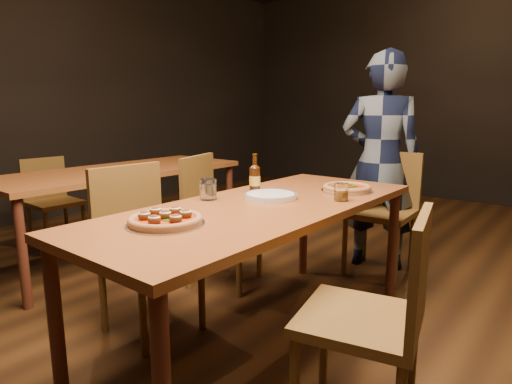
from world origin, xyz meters
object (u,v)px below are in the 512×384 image
Objects in this scene: pizza_meatball at (165,219)px; amber_glass at (341,192)px; water_glass at (208,189)px; pizza_margherita at (347,188)px; table_main at (262,217)px; beer_bottle at (255,180)px; plate_stack at (270,196)px; chair_main_nw at (150,248)px; chair_main_sw at (224,218)px; chair_main_e at (359,317)px; table_left at (121,178)px; chair_end at (381,212)px; diner at (380,162)px; chair_nbr_left at (55,202)px.

amber_glass is at bearing 68.57° from pizza_meatball.
amber_glass is (0.57, 0.42, -0.01)m from water_glass.
pizza_meatball is at bearing -102.26° from pizza_margherita.
table_main is 8.96× the size of beer_bottle.
plate_stack is 3.03× the size of amber_glass.
chair_main_nw is 1.08m from amber_glass.
chair_main_nw is 0.76m from chair_main_sw.
chair_main_e is at bearing -28.31° from beer_bottle.
chair_main_sw is 3.16× the size of pizza_margherita.
beer_bottle is (-0.21, 0.19, 0.15)m from table_main.
water_glass reaches higher than plate_stack.
beer_bottle reaches higher than table_left.
plate_stack is at bearing -116.98° from pizza_margherita.
pizza_meatball is (0.60, -1.00, 0.30)m from chair_main_sw.
table_main is at bearing -140.76° from chair_main_sw.
chair_main_sw is (-0.14, 0.74, -0.01)m from chair_main_nw.
chair_main_e is 1.69m from chair_end.
chair_main_e is at bearing -29.90° from plate_stack.
diner is (0.69, 1.02, 0.35)m from chair_main_sw.
table_main is at bearing -125.49° from chair_main_e.
chair_end is (-0.58, 1.59, 0.02)m from chair_main_e.
table_left is 1.33m from chair_main_nw.
chair_end is 2.88× the size of pizza_meatball.
chair_main_nw is at bearing -100.51° from chair_nbr_left.
amber_glass reaches higher than pizza_meatball.
plate_stack is at bearing 88.19° from pizza_meatball.
water_glass is 1.19× the size of amber_glass.
pizza_margherita is 0.83m from water_glass.
chair_nbr_left is at bearing 178.17° from table_main.
chair_main_sw is at bearing 13.32° from chair_main_nw.
table_main is 7.04× the size of plate_stack.
water_glass is (-0.29, -0.10, 0.13)m from table_main.
diner reaches higher than plate_stack.
water_glass is at bearing -161.83° from table_main.
chair_nbr_left is 2.64m from pizza_margherita.
plate_stack is at bearing 110.03° from table_main.
chair_main_e is at bearing -95.58° from chair_nbr_left.
chair_nbr_left reaches higher than pizza_margherita.
table_main is at bearing -90.70° from chair_nbr_left.
chair_end is 1.21m from plate_stack.
amber_glass is at bearing 83.21° from diner.
plate_stack reaches higher than table_main.
table_main is at bearing -43.43° from beer_bottle.
diner is (-0.09, 0.16, 0.35)m from chair_end.
chair_main_nw is 10.27× the size of amber_glass.
water_glass reaches higher than pizza_meatball.
chair_nbr_left is 2.43m from pizza_meatball.
plate_stack is (-0.15, -1.16, 0.29)m from chair_end.
chair_nbr_left is at bearing -162.09° from table_left.
chair_main_e is 1.08m from beer_bottle.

